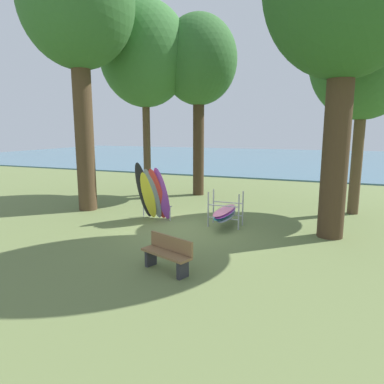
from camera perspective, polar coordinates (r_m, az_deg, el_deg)
name	(u,v)px	position (r m, az deg, el deg)	size (l,w,h in m)	color
ground_plane	(188,230)	(12.06, -0.74, -6.19)	(80.00, 80.00, 0.00)	olive
lake_water	(288,158)	(42.15, 15.51, 5.32)	(80.00, 36.00, 0.10)	#477084
tree_foreground_left	(77,6)	(16.06, -18.27, 27.01)	(4.51, 4.51, 10.95)	#4C3823
tree_mid_behind	(199,62)	(18.41, 1.11, 20.46)	(3.81, 3.81, 8.97)	#42301E
tree_far_left_back	(145,55)	(18.45, -7.74, 21.36)	(4.42, 4.42, 9.57)	brown
tree_far_right_back	(365,57)	(15.64, 26.52, 19.12)	(4.13, 4.13, 8.52)	brown
leaning_board_pile	(153,194)	(13.14, -6.45, -0.33)	(1.41, 0.94, 2.23)	black
board_storage_rack	(225,212)	(12.44, 5.49, -3.36)	(1.15, 2.13, 1.25)	#9EA0A5
park_bench	(168,253)	(8.59, -4.00, -9.95)	(1.45, 0.88, 0.85)	#2D2D33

